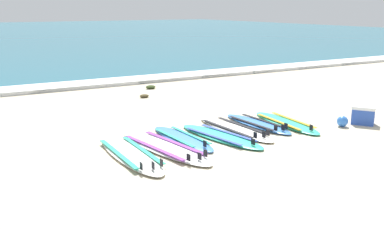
% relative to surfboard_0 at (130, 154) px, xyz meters
% --- Properties ---
extents(ground_plane, '(80.00, 80.00, 0.00)m').
position_rel_surfboard_0_xyz_m(ground_plane, '(1.68, -0.15, -0.04)').
color(ground_plane, '#C1B599').
extents(wave_foam_strip, '(80.00, 1.08, 0.11)m').
position_rel_surfboard_0_xyz_m(wave_foam_strip, '(1.68, 6.89, 0.02)').
color(wave_foam_strip, white).
rests_on(wave_foam_strip, ground).
extents(surfboard_0, '(0.65, 2.38, 0.18)m').
position_rel_surfboard_0_xyz_m(surfboard_0, '(0.00, 0.00, 0.00)').
color(surfboard_0, silver).
rests_on(surfboard_0, ground).
extents(surfboard_1, '(0.96, 2.53, 0.18)m').
position_rel_surfboard_0_xyz_m(surfboard_1, '(0.64, 0.05, -0.00)').
color(surfboard_1, white).
rests_on(surfboard_1, ground).
extents(surfboard_2, '(0.54, 1.93, 0.18)m').
position_rel_surfboard_0_xyz_m(surfboard_2, '(1.17, 0.35, -0.00)').
color(surfboard_2, '#3875CC').
rests_on(surfboard_2, ground).
extents(surfboard_3, '(0.86, 2.17, 0.18)m').
position_rel_surfboard_0_xyz_m(surfboard_3, '(1.84, 0.11, -0.00)').
color(surfboard_3, '#2DB793').
rests_on(surfboard_3, ground).
extents(surfboard_4, '(0.65, 2.23, 0.18)m').
position_rel_surfboard_0_xyz_m(surfboard_4, '(2.37, 0.40, 0.00)').
color(surfboard_4, silver).
rests_on(surfboard_4, ground).
extents(surfboard_5, '(0.56, 1.95, 0.18)m').
position_rel_surfboard_0_xyz_m(surfboard_5, '(3.01, 0.50, 0.00)').
color(surfboard_5, '#3875CC').
rests_on(surfboard_5, ground).
extents(surfboard_6, '(0.71, 2.10, 0.18)m').
position_rel_surfboard_0_xyz_m(surfboard_6, '(3.58, 0.27, -0.00)').
color(surfboard_6, '#2DB793').
rests_on(surfboard_6, ground).
extents(cooler_box, '(0.52, 0.55, 0.38)m').
position_rel_surfboard_0_xyz_m(cooler_box, '(4.97, -0.52, 0.16)').
color(cooler_box, '#2D51B2').
rests_on(cooler_box, ground).
extents(beach_ball, '(0.22, 0.22, 0.22)m').
position_rel_surfboard_0_xyz_m(beach_ball, '(4.44, -0.45, 0.08)').
color(beach_ball, blue).
rests_on(beach_ball, ground).
extents(seaweed_clump_near_shoreline, '(0.25, 0.20, 0.09)m').
position_rel_surfboard_0_xyz_m(seaweed_clump_near_shoreline, '(2.21, 4.34, 0.01)').
color(seaweed_clump_near_shoreline, '#4C4228').
rests_on(seaweed_clump_near_shoreline, ground).
extents(seaweed_clump_mid_sand, '(0.30, 0.24, 0.11)m').
position_rel_surfboard_0_xyz_m(seaweed_clump_mid_sand, '(2.92, 5.47, 0.02)').
color(seaweed_clump_mid_sand, '#384723').
rests_on(seaweed_clump_mid_sand, ground).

